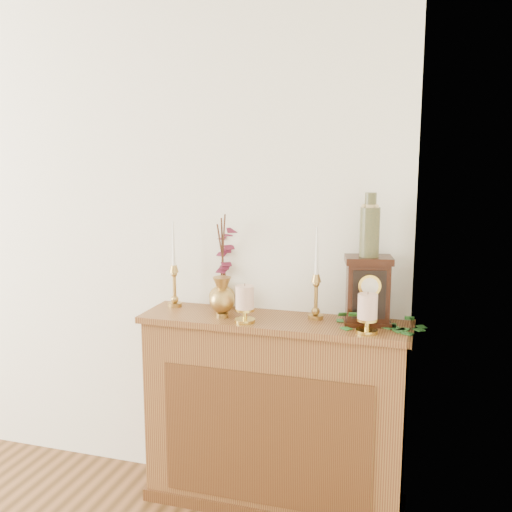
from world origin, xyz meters
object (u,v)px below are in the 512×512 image
(bud_vase, at_px, (222,298))
(mantel_clock, at_px, (368,291))
(ceramic_vase, at_px, (370,228))
(ginger_jar, at_px, (225,265))
(candlestick_center, at_px, (316,289))
(candlestick_left, at_px, (174,279))

(bud_vase, height_order, mantel_clock, mantel_clock)
(mantel_clock, distance_m, ceramic_vase, 0.28)
(ginger_jar, distance_m, ceramic_vase, 0.74)
(bud_vase, xyz_separation_m, mantel_clock, (0.65, 0.09, 0.06))
(bud_vase, bearing_deg, candlestick_center, 14.06)
(candlestick_center, relative_size, bud_vase, 2.24)
(candlestick_left, bearing_deg, ginger_jar, 16.59)
(ginger_jar, bearing_deg, candlestick_center, -9.78)
(candlestick_center, bearing_deg, candlestick_left, 179.26)
(candlestick_center, bearing_deg, ceramic_vase, -3.33)
(candlestick_center, height_order, ginger_jar, ginger_jar)
(candlestick_center, distance_m, ginger_jar, 0.48)
(candlestick_center, height_order, bud_vase, candlestick_center)
(bud_vase, height_order, ceramic_vase, ceramic_vase)
(bud_vase, bearing_deg, candlestick_left, 158.69)
(candlestick_center, distance_m, mantel_clock, 0.23)
(bud_vase, xyz_separation_m, ceramic_vase, (0.65, 0.09, 0.33))
(bud_vase, relative_size, ginger_jar, 0.40)
(bud_vase, distance_m, ginger_jar, 0.22)
(ceramic_vase, bearing_deg, ginger_jar, 172.35)
(ceramic_vase, bearing_deg, bud_vase, -172.04)
(candlestick_left, bearing_deg, mantel_clock, -1.55)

